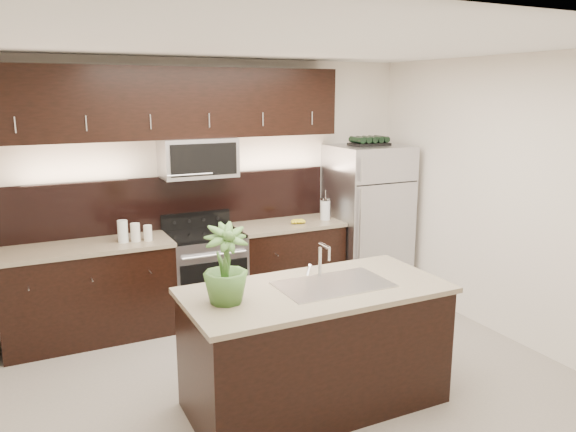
% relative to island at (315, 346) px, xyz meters
% --- Properties ---
extents(ground, '(4.50, 4.50, 0.00)m').
position_rel_island_xyz_m(ground, '(0.03, 0.31, -0.47)').
color(ground, gray).
rests_on(ground, ground).
extents(room_walls, '(4.52, 4.02, 2.71)m').
position_rel_island_xyz_m(room_walls, '(-0.08, 0.27, 1.22)').
color(room_walls, silver).
rests_on(room_walls, ground).
extents(counter_run, '(3.51, 0.65, 0.94)m').
position_rel_island_xyz_m(counter_run, '(-0.43, 2.00, -0.00)').
color(counter_run, black).
rests_on(counter_run, ground).
extents(upper_fixtures, '(3.49, 0.40, 1.66)m').
position_rel_island_xyz_m(upper_fixtures, '(-0.40, 2.15, 1.67)').
color(upper_fixtures, black).
rests_on(upper_fixtures, counter_run).
extents(island, '(1.96, 0.96, 0.94)m').
position_rel_island_xyz_m(island, '(0.00, 0.00, 0.00)').
color(island, black).
rests_on(island, ground).
extents(sink_faucet, '(0.84, 0.50, 0.28)m').
position_rel_island_xyz_m(sink_faucet, '(0.15, 0.01, 0.48)').
color(sink_faucet, silver).
rests_on(sink_faucet, island).
extents(refrigerator, '(0.85, 0.76, 1.76)m').
position_rel_island_xyz_m(refrigerator, '(1.76, 1.94, 0.41)').
color(refrigerator, '#B2B2B7').
rests_on(refrigerator, ground).
extents(wine_rack, '(0.43, 0.27, 0.10)m').
position_rel_island_xyz_m(wine_rack, '(1.76, 1.94, 1.33)').
color(wine_rack, black).
rests_on(wine_rack, refrigerator).
extents(plant, '(0.33, 0.33, 0.55)m').
position_rel_island_xyz_m(plant, '(-0.70, 0.01, 0.74)').
color(plant, '#396227').
rests_on(plant, island).
extents(canisters, '(0.32, 0.14, 0.22)m').
position_rel_island_xyz_m(canisters, '(-0.96, 1.93, 0.56)').
color(canisters, silver).
rests_on(canisters, counter_run).
extents(french_press, '(0.11, 0.11, 0.33)m').
position_rel_island_xyz_m(french_press, '(1.19, 1.95, 0.59)').
color(french_press, silver).
rests_on(french_press, counter_run).
extents(bananas, '(0.19, 0.16, 0.05)m').
position_rel_island_xyz_m(bananas, '(0.78, 1.92, 0.49)').
color(bananas, gold).
rests_on(bananas, counter_run).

